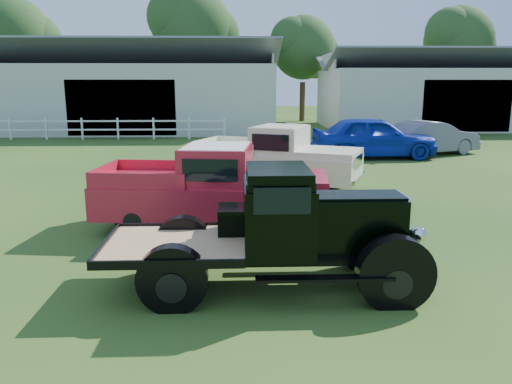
{
  "coord_description": "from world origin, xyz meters",
  "views": [
    {
      "loc": [
        -0.1,
        -8.42,
        3.18
      ],
      "look_at": [
        0.2,
        1.2,
        1.05
      ],
      "focal_mm": 35.0,
      "sensor_mm": 36.0,
      "label": 1
    }
  ],
  "objects_px": {
    "white_pickup": "(277,158)",
    "misc_car_grey": "(430,138)",
    "misc_car_blue": "(373,137)",
    "red_pickup": "(212,187)",
    "vintage_flatbed": "(271,229)"
  },
  "relations": [
    {
      "from": "white_pickup",
      "to": "misc_car_grey",
      "type": "distance_m",
      "value": 10.19
    },
    {
      "from": "white_pickup",
      "to": "misc_car_blue",
      "type": "distance_m",
      "value": 7.63
    },
    {
      "from": "red_pickup",
      "to": "misc_car_blue",
      "type": "xyz_separation_m",
      "value": [
        6.26,
        10.32,
        -0.05
      ]
    },
    {
      "from": "misc_car_grey",
      "to": "misc_car_blue",
      "type": "bearing_deg",
      "value": 86.68
    },
    {
      "from": "misc_car_grey",
      "to": "vintage_flatbed",
      "type": "bearing_deg",
      "value": 129.52
    },
    {
      "from": "misc_car_blue",
      "to": "misc_car_grey",
      "type": "distance_m",
      "value": 2.95
    },
    {
      "from": "misc_car_grey",
      "to": "red_pickup",
      "type": "bearing_deg",
      "value": 119.47
    },
    {
      "from": "vintage_flatbed",
      "to": "red_pickup",
      "type": "distance_m",
      "value": 3.44
    },
    {
      "from": "red_pickup",
      "to": "white_pickup",
      "type": "height_order",
      "value": "red_pickup"
    },
    {
      "from": "white_pickup",
      "to": "misc_car_blue",
      "type": "relative_size",
      "value": 0.97
    },
    {
      "from": "red_pickup",
      "to": "vintage_flatbed",
      "type": "bearing_deg",
      "value": -65.24
    },
    {
      "from": "misc_car_blue",
      "to": "misc_car_grey",
      "type": "bearing_deg",
      "value": -73.28
    },
    {
      "from": "misc_car_blue",
      "to": "misc_car_grey",
      "type": "xyz_separation_m",
      "value": [
        2.8,
        0.93,
        -0.14
      ]
    },
    {
      "from": "misc_car_blue",
      "to": "misc_car_grey",
      "type": "height_order",
      "value": "misc_car_blue"
    },
    {
      "from": "vintage_flatbed",
      "to": "white_pickup",
      "type": "distance_m",
      "value": 7.48
    }
  ]
}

